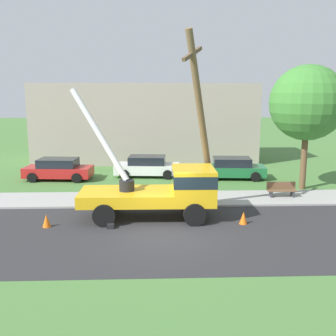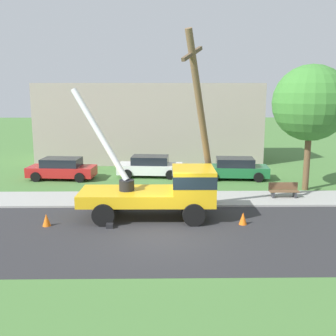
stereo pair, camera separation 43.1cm
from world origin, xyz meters
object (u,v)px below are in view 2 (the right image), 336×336
utility_truck (165,188)px  leaning_utility_pole (202,122)px  traffic_cone_behind (46,220)px  roadside_tree_near (311,103)px  parked_sedan_red (62,169)px  parked_sedan_white (150,166)px  parked_sedan_green (235,168)px  traffic_cone_ahead (243,218)px  park_bench (284,191)px

utility_truck → leaning_utility_pole: size_ratio=0.79×
traffic_cone_behind → roadside_tree_near: 15.85m
parked_sedan_red → utility_truck: bearing=-50.5°
parked_sedan_white → parked_sedan_green: bearing=-8.9°
leaning_utility_pole → traffic_cone_ahead: (1.68, -2.02, -4.09)m
traffic_cone_behind → roadside_tree_near: size_ratio=0.08×
parked_sedan_red → roadside_tree_near: roadside_tree_near is taller
parked_sedan_red → parked_sedan_white: (5.89, 0.79, 0.00)m
leaning_utility_pole → park_bench: size_ratio=5.34×
utility_truck → traffic_cone_ahead: (3.44, -1.09, -1.13)m
park_bench → parked_sedan_white: bearing=141.4°
leaning_utility_pole → roadside_tree_near: (6.68, 4.28, 0.75)m
parked_sedan_red → parked_sedan_green: size_ratio=1.00×
leaning_utility_pole → roadside_tree_near: 7.97m
traffic_cone_ahead → parked_sedan_white: 11.12m
parked_sedan_green → leaning_utility_pole: bearing=-112.1°
parked_sedan_white → utility_truck: bearing=-83.9°
roadside_tree_near → traffic_cone_behind: bearing=-155.0°
parked_sedan_red → parked_sedan_white: bearing=7.6°
parked_sedan_white → parked_sedan_green: same height
utility_truck → leaning_utility_pole: leaning_utility_pole is taller
leaning_utility_pole → traffic_cone_behind: (-6.99, -2.10, -4.09)m
parked_sedan_green → roadside_tree_near: bearing=-38.9°
parked_sedan_red → parked_sedan_white: same height
parked_sedan_red → park_bench: bearing=-21.2°
utility_truck → leaning_utility_pole: (1.76, 0.94, 2.96)m
park_bench → traffic_cone_behind: bearing=-159.9°
parked_sedan_white → park_bench: 9.57m
leaning_utility_pole → park_bench: bearing=24.9°
traffic_cone_ahead → traffic_cone_behind: 8.67m
traffic_cone_ahead → parked_sedan_white: size_ratio=0.12×
traffic_cone_ahead → leaning_utility_pole: bearing=129.7°
parked_sedan_red → roadside_tree_near: 16.22m
leaning_utility_pole → park_bench: 6.53m
utility_truck → parked_sedan_red: 10.80m
parked_sedan_red → parked_sedan_green: (11.58, -0.10, 0.00)m
traffic_cone_behind → roadside_tree_near: bearing=25.0°
leaning_utility_pole → traffic_cone_behind: leaning_utility_pole is taller
traffic_cone_behind → traffic_cone_ahead: bearing=0.5°
utility_truck → traffic_cone_behind: utility_truck is taller
park_bench → utility_truck: bearing=-154.3°
utility_truck → parked_sedan_red: (-6.85, 8.32, -0.70)m
parked_sedan_white → parked_sedan_green: size_ratio=1.00×
parked_sedan_green → park_bench: size_ratio=2.83×
traffic_cone_ahead → parked_sedan_white: (-4.41, 10.20, 0.43)m
park_bench → parked_sedan_red: bearing=158.8°
leaning_utility_pole → roadside_tree_near: bearing=32.6°
parked_sedan_white → park_bench: parked_sedan_white is taller
park_bench → parked_sedan_green: bearing=109.3°
leaning_utility_pole → parked_sedan_red: leaning_utility_pole is taller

